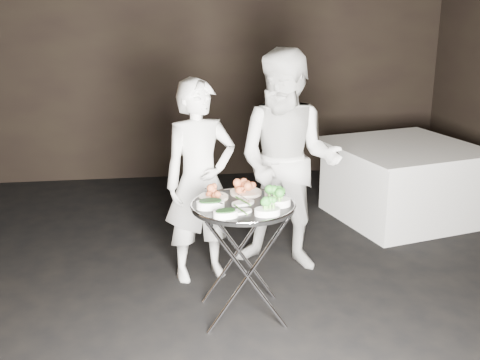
{
  "coord_description": "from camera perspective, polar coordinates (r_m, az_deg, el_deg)",
  "views": [
    {
      "loc": [
        -0.51,
        -3.77,
        2.15
      ],
      "look_at": [
        0.04,
        0.13,
        0.95
      ],
      "focal_mm": 45.0,
      "sensor_mm": 36.0,
      "label": 1
    }
  ],
  "objects": [
    {
      "name": "broccoli_bowl_b",
      "position": [
        3.82,
        2.61,
        -2.87
      ],
      "size": [
        0.17,
        0.13,
        0.07
      ],
      "rotation": [
        0.0,
        0.0,
        0.06
      ],
      "color": "white",
      "rests_on": "serving_tray"
    },
    {
      "name": "asparagus_plate_b",
      "position": [
        3.86,
        0.04,
        -2.93
      ],
      "size": [
        0.18,
        0.13,
        0.03
      ],
      "rotation": [
        0.0,
        0.0,
        0.3
      ],
      "color": "white",
      "rests_on": "serving_tray"
    },
    {
      "name": "greens_bowl",
      "position": [
        4.16,
        3.24,
        -1.15
      ],
      "size": [
        0.14,
        0.14,
        0.08
      ],
      "rotation": [
        0.0,
        0.0,
        -0.42
      ],
      "color": "white",
      "rests_on": "serving_tray"
    },
    {
      "name": "serving_tray",
      "position": [
        4.02,
        0.29,
        -2.45
      ],
      "size": [
        0.71,
        0.71,
        0.04
      ],
      "color": "black",
      "rests_on": "tray_stand"
    },
    {
      "name": "waiter_right",
      "position": [
        4.79,
        4.57,
        1.68
      ],
      "size": [
        1.07,
        0.97,
        1.79
      ],
      "primitive_type": "imported",
      "rotation": [
        0.0,
        0.0,
        -0.41
      ],
      "color": "silver",
      "rests_on": "floor"
    },
    {
      "name": "floor",
      "position": [
        4.38,
        -0.23,
        -12.83
      ],
      "size": [
        6.0,
        7.0,
        0.05
      ],
      "primitive_type": "cube",
      "color": "black",
      "rests_on": "ground"
    },
    {
      "name": "dining_table",
      "position": [
        6.21,
        15.06,
        -0.18
      ],
      "size": [
        1.33,
        1.33,
        0.76
      ],
      "rotation": [
        0.0,
        0.0,
        0.25
      ],
      "color": "white",
      "rests_on": "floor"
    },
    {
      "name": "waiter_left",
      "position": [
        4.63,
        -3.81,
        -0.14
      ],
      "size": [
        0.66,
        0.53,
        1.58
      ],
      "primitive_type": "imported",
      "rotation": [
        0.0,
        0.0,
        0.28
      ],
      "color": "silver",
      "rests_on": "floor"
    },
    {
      "name": "broccoli_bowl_a",
      "position": [
        3.99,
        3.49,
        -1.96
      ],
      "size": [
        0.2,
        0.15,
        0.08
      ],
      "rotation": [
        0.0,
        0.0,
        0.05
      ],
      "color": "white",
      "rests_on": "serving_tray"
    },
    {
      "name": "serving_utensils",
      "position": [
        4.07,
        0.39,
        -1.36
      ],
      "size": [
        0.57,
        0.42,
        0.01
      ],
      "color": "silver",
      "rests_on": "serving_tray"
    },
    {
      "name": "potato_plate_a",
      "position": [
        4.13,
        -2.53,
        -1.32
      ],
      "size": [
        0.2,
        0.2,
        0.07
      ],
      "rotation": [
        0.0,
        0.0,
        -0.17
      ],
      "color": "beige",
      "rests_on": "serving_tray"
    },
    {
      "name": "potato_plate_b",
      "position": [
        4.22,
        0.55,
        -0.85
      ],
      "size": [
        0.23,
        0.23,
        0.08
      ],
      "rotation": [
        0.0,
        0.0,
        -0.38
      ],
      "color": "beige",
      "rests_on": "serving_tray"
    },
    {
      "name": "asparagus_plate_a",
      "position": [
        4.01,
        0.28,
        -2.11
      ],
      "size": [
        0.19,
        0.15,
        0.03
      ],
      "rotation": [
        0.0,
        0.0,
        0.38
      ],
      "color": "white",
      "rests_on": "serving_tray"
    },
    {
      "name": "tray_stand",
      "position": [
        4.15,
        0.29,
        -7.15
      ],
      "size": [
        0.55,
        0.47,
        0.81
      ],
      "rotation": [
        0.0,
        0.0,
        0.14
      ],
      "color": "silver",
      "rests_on": "floor"
    },
    {
      "name": "spinach_bowl_a",
      "position": [
        3.94,
        -2.83,
        -2.21
      ],
      "size": [
        0.19,
        0.13,
        0.08
      ],
      "rotation": [
        0.0,
        0.0,
        0.06
      ],
      "color": "white",
      "rests_on": "serving_tray"
    },
    {
      "name": "wall_back",
      "position": [
        7.34,
        -4.01,
        11.84
      ],
      "size": [
        6.0,
        0.05,
        3.0
      ],
      "primitive_type": "cube",
      "color": "black",
      "rests_on": "floor"
    },
    {
      "name": "spinach_bowl_b",
      "position": [
        3.78,
        -1.38,
        -3.13
      ],
      "size": [
        0.17,
        0.13,
        0.07
      ],
      "rotation": [
        0.0,
        0.0,
        0.16
      ],
      "color": "white",
      "rests_on": "serving_tray"
    }
  ]
}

